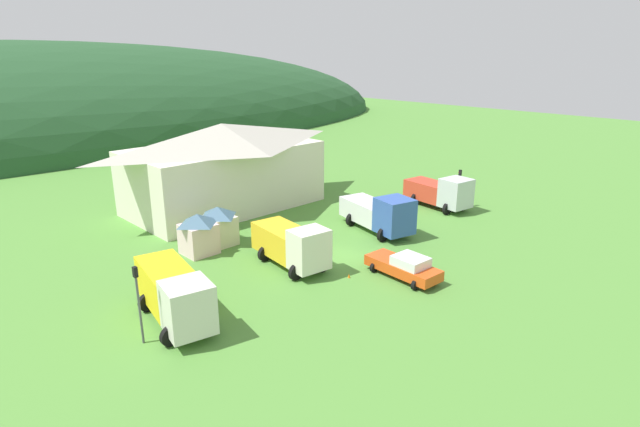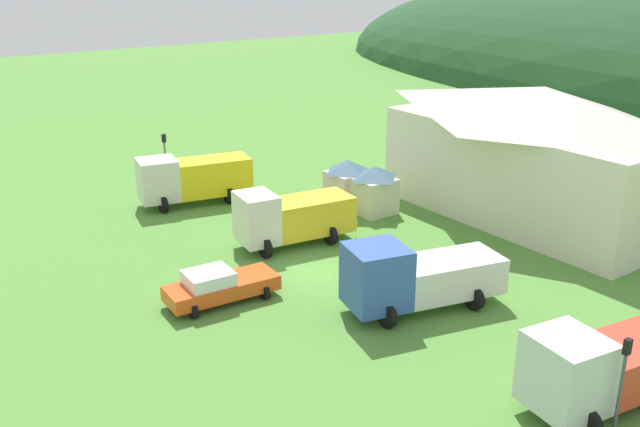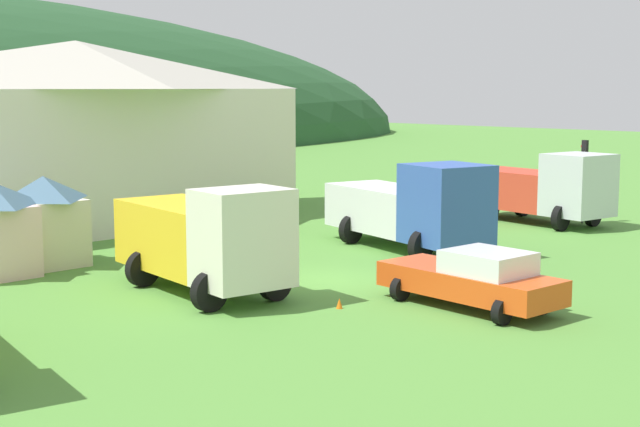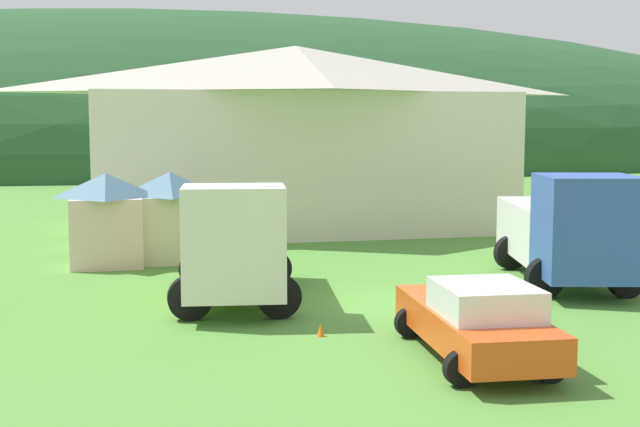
{
  "view_description": "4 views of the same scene",
  "coord_description": "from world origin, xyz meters",
  "px_view_note": "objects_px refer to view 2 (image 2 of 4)",
  "views": [
    {
      "loc": [
        -25.55,
        -23.84,
        14.58
      ],
      "look_at": [
        0.34,
        2.71,
        2.59
      ],
      "focal_mm": 28.54,
      "sensor_mm": 36.0,
      "label": 1
    },
    {
      "loc": [
        27.4,
        -19.16,
        15.17
      ],
      "look_at": [
        -2.29,
        2.09,
        2.11
      ],
      "focal_mm": 39.88,
      "sensor_mm": 36.0,
      "label": 2
    },
    {
      "loc": [
        -20.24,
        -20.11,
        6.04
      ],
      "look_at": [
        -0.02,
        0.27,
        2.09
      ],
      "focal_mm": 51.58,
      "sensor_mm": 36.0,
      "label": 3
    },
    {
      "loc": [
        -6.73,
        -21.53,
        4.91
      ],
      "look_at": [
        -1.46,
        1.48,
        2.29
      ],
      "focal_mm": 48.5,
      "sensor_mm": 36.0,
      "label": 4
    }
  ],
  "objects_px": {
    "depot_building": "(538,150)",
    "traffic_cone_near_pickup": "(239,270)",
    "box_truck_blue": "(414,276)",
    "traffic_light_west": "(165,159)",
    "flatbed_truck_yellow": "(192,178)",
    "tow_truck_silver": "(602,367)",
    "play_shed_cream": "(374,189)",
    "traffic_cone_mid_row": "(356,241)",
    "play_shed_pink": "(347,182)",
    "heavy_rig_striped": "(290,216)",
    "service_pickup_orange": "(219,286)",
    "traffic_light_east": "(623,377)"
  },
  "relations": [
    {
      "from": "flatbed_truck_yellow",
      "to": "traffic_cone_near_pickup",
      "type": "height_order",
      "value": "flatbed_truck_yellow"
    },
    {
      "from": "flatbed_truck_yellow",
      "to": "traffic_cone_mid_row",
      "type": "distance_m",
      "value": 12.54
    },
    {
      "from": "flatbed_truck_yellow",
      "to": "traffic_light_west",
      "type": "relative_size",
      "value": 1.75
    },
    {
      "from": "tow_truck_silver",
      "to": "traffic_light_west",
      "type": "xyz_separation_m",
      "value": [
        -31.46,
        -2.45,
        1.0
      ]
    },
    {
      "from": "play_shed_pink",
      "to": "heavy_rig_striped",
      "type": "relative_size",
      "value": 0.45
    },
    {
      "from": "depot_building",
      "to": "play_shed_cream",
      "type": "height_order",
      "value": "depot_building"
    },
    {
      "from": "heavy_rig_striped",
      "to": "service_pickup_orange",
      "type": "height_order",
      "value": "heavy_rig_striped"
    },
    {
      "from": "play_shed_pink",
      "to": "flatbed_truck_yellow",
      "type": "height_order",
      "value": "flatbed_truck_yellow"
    },
    {
      "from": "heavy_rig_striped",
      "to": "traffic_light_west",
      "type": "height_order",
      "value": "traffic_light_west"
    },
    {
      "from": "play_shed_pink",
      "to": "service_pickup_orange",
      "type": "bearing_deg",
      "value": -60.65
    },
    {
      "from": "flatbed_truck_yellow",
      "to": "play_shed_cream",
      "type": "bearing_deg",
      "value": 146.6
    },
    {
      "from": "play_shed_pink",
      "to": "depot_building",
      "type": "bearing_deg",
      "value": 46.26
    },
    {
      "from": "depot_building",
      "to": "play_shed_pink",
      "type": "relative_size",
      "value": 6.09
    },
    {
      "from": "depot_building",
      "to": "traffic_light_west",
      "type": "relative_size",
      "value": 4.38
    },
    {
      "from": "traffic_light_east",
      "to": "traffic_cone_mid_row",
      "type": "xyz_separation_m",
      "value": [
        -18.95,
        3.93,
        -2.31
      ]
    },
    {
      "from": "tow_truck_silver",
      "to": "traffic_light_east",
      "type": "relative_size",
      "value": 1.88
    },
    {
      "from": "tow_truck_silver",
      "to": "traffic_light_east",
      "type": "distance_m",
      "value": 1.87
    },
    {
      "from": "traffic_cone_mid_row",
      "to": "play_shed_cream",
      "type": "bearing_deg",
      "value": 128.56
    },
    {
      "from": "service_pickup_orange",
      "to": "tow_truck_silver",
      "type": "bearing_deg",
      "value": 118.6
    },
    {
      "from": "flatbed_truck_yellow",
      "to": "tow_truck_silver",
      "type": "height_order",
      "value": "flatbed_truck_yellow"
    },
    {
      "from": "box_truck_blue",
      "to": "traffic_cone_mid_row",
      "type": "distance_m",
      "value": 8.83
    },
    {
      "from": "depot_building",
      "to": "play_shed_pink",
      "type": "distance_m",
      "value": 12.04
    },
    {
      "from": "service_pickup_orange",
      "to": "traffic_cone_mid_row",
      "type": "height_order",
      "value": "service_pickup_orange"
    },
    {
      "from": "play_shed_cream",
      "to": "box_truck_blue",
      "type": "height_order",
      "value": "box_truck_blue"
    },
    {
      "from": "depot_building",
      "to": "flatbed_truck_yellow",
      "type": "bearing_deg",
      "value": -131.33
    },
    {
      "from": "depot_building",
      "to": "service_pickup_orange",
      "type": "relative_size",
      "value": 3.49
    },
    {
      "from": "flatbed_truck_yellow",
      "to": "traffic_light_east",
      "type": "xyz_separation_m",
      "value": [
        30.48,
        0.68,
        0.54
      ]
    },
    {
      "from": "play_shed_cream",
      "to": "traffic_cone_mid_row",
      "type": "xyz_separation_m",
      "value": [
        3.09,
        -3.87,
        -1.59
      ]
    },
    {
      "from": "traffic_cone_near_pickup",
      "to": "play_shed_cream",
      "type": "bearing_deg",
      "value": 103.5
    },
    {
      "from": "play_shed_cream",
      "to": "service_pickup_orange",
      "type": "height_order",
      "value": "play_shed_cream"
    },
    {
      "from": "traffic_light_east",
      "to": "service_pickup_orange",
      "type": "bearing_deg",
      "value": -160.0
    },
    {
      "from": "service_pickup_orange",
      "to": "play_shed_pink",
      "type": "bearing_deg",
      "value": -147.03
    },
    {
      "from": "heavy_rig_striped",
      "to": "traffic_cone_near_pickup",
      "type": "relative_size",
      "value": 11.81
    },
    {
      "from": "depot_building",
      "to": "flatbed_truck_yellow",
      "type": "xyz_separation_m",
      "value": [
        -14.46,
        -16.44,
        -2.39
      ]
    },
    {
      "from": "heavy_rig_striped",
      "to": "play_shed_cream",
      "type": "bearing_deg",
      "value": -162.15
    },
    {
      "from": "box_truck_blue",
      "to": "heavy_rig_striped",
      "type": "bearing_deg",
      "value": -75.17
    },
    {
      "from": "flatbed_truck_yellow",
      "to": "traffic_cone_near_pickup",
      "type": "distance_m",
      "value": 11.64
    },
    {
      "from": "flatbed_truck_yellow",
      "to": "traffic_light_east",
      "type": "relative_size",
      "value": 2.03
    },
    {
      "from": "traffic_cone_near_pickup",
      "to": "tow_truck_silver",
      "type": "bearing_deg",
      "value": 14.26
    },
    {
      "from": "traffic_light_west",
      "to": "depot_building",
      "type": "bearing_deg",
      "value": 45.56
    },
    {
      "from": "box_truck_blue",
      "to": "depot_building",
      "type": "bearing_deg",
      "value": -147.38
    },
    {
      "from": "play_shed_cream",
      "to": "flatbed_truck_yellow",
      "type": "bearing_deg",
      "value": -134.85
    },
    {
      "from": "depot_building",
      "to": "traffic_cone_near_pickup",
      "type": "distance_m",
      "value": 19.98
    },
    {
      "from": "box_truck_blue",
      "to": "traffic_light_west",
      "type": "xyz_separation_m",
      "value": [
        -21.99,
        -2.21,
        0.96
      ]
    },
    {
      "from": "depot_building",
      "to": "traffic_cone_near_pickup",
      "type": "xyz_separation_m",
      "value": [
        -3.3,
        -19.26,
        -4.16
      ]
    },
    {
      "from": "traffic_light_east",
      "to": "traffic_cone_near_pickup",
      "type": "bearing_deg",
      "value": -169.72
    },
    {
      "from": "heavy_rig_striped",
      "to": "tow_truck_silver",
      "type": "relative_size",
      "value": 0.98
    },
    {
      "from": "tow_truck_silver",
      "to": "traffic_cone_near_pickup",
      "type": "relative_size",
      "value": 12.03
    },
    {
      "from": "depot_building",
      "to": "service_pickup_orange",
      "type": "distance_m",
      "value": 22.09
    },
    {
      "from": "flatbed_truck_yellow",
      "to": "service_pickup_orange",
      "type": "distance_m",
      "value": 14.86
    }
  ]
}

